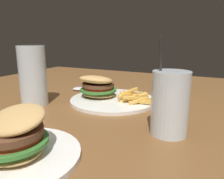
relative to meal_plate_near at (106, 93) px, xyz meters
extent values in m
cube|color=brown|center=(-0.03, 0.06, -0.04)|extent=(1.49, 1.38, 0.03)
cylinder|color=brown|center=(0.65, -0.56, -0.40)|extent=(0.08, 0.08, 0.69)
cylinder|color=white|center=(-0.02, 0.00, -0.02)|extent=(0.28, 0.28, 0.01)
ellipsoid|color=tan|center=(0.03, 0.00, -0.01)|extent=(0.13, 0.11, 0.02)
cylinder|color=#38752D|center=(0.03, 0.00, 0.01)|extent=(0.13, 0.13, 0.01)
cylinder|color=red|center=(0.03, 0.00, 0.01)|extent=(0.11, 0.11, 0.01)
cylinder|color=brown|center=(0.03, 0.00, 0.02)|extent=(0.12, 0.12, 0.01)
ellipsoid|color=tan|center=(0.03, 0.01, 0.04)|extent=(0.13, 0.11, 0.04)
cube|color=gold|center=(-0.08, -0.03, 0.00)|extent=(0.05, 0.08, 0.01)
cube|color=gold|center=(-0.11, 0.01, 0.00)|extent=(0.08, 0.06, 0.02)
cube|color=gold|center=(-0.06, -0.03, -0.01)|extent=(0.05, 0.05, 0.01)
cube|color=gold|center=(-0.11, -0.04, -0.01)|extent=(0.06, 0.04, 0.01)
cube|color=gold|center=(-0.12, 0.02, -0.01)|extent=(0.05, 0.04, 0.02)
cube|color=gold|center=(-0.07, -0.04, -0.01)|extent=(0.02, 0.08, 0.01)
cube|color=gold|center=(-0.07, -0.01, 0.00)|extent=(0.04, 0.07, 0.03)
cube|color=gold|center=(-0.07, -0.04, -0.01)|extent=(0.02, 0.06, 0.02)
cube|color=gold|center=(-0.09, 0.01, -0.01)|extent=(0.06, 0.05, 0.03)
cube|color=gold|center=(-0.07, -0.03, 0.00)|extent=(0.07, 0.05, 0.01)
cube|color=gold|center=(-0.07, -0.02, 0.01)|extent=(0.05, 0.05, 0.03)
cube|color=gold|center=(-0.11, -0.01, -0.01)|extent=(0.06, 0.04, 0.02)
cube|color=gold|center=(-0.13, 0.02, -0.01)|extent=(0.08, 0.02, 0.02)
cube|color=gold|center=(-0.11, -0.02, -0.01)|extent=(0.03, 0.08, 0.02)
cylinder|color=silver|center=(0.18, 0.13, 0.06)|extent=(0.08, 0.08, 0.18)
cylinder|color=gold|center=(0.18, 0.13, 0.05)|extent=(0.07, 0.07, 0.15)
cylinder|color=silver|center=(-0.24, 0.17, 0.04)|extent=(0.08, 0.08, 0.14)
cylinder|color=#EFA819|center=(-0.24, 0.17, 0.03)|extent=(0.07, 0.07, 0.11)
cylinder|color=black|center=(-0.22, 0.17, 0.08)|extent=(0.01, 0.04, 0.21)
ellipsoid|color=silver|center=(0.16, -0.08, -0.02)|extent=(0.06, 0.06, 0.01)
cube|color=silver|center=(0.11, -0.13, -0.03)|extent=(0.09, 0.09, 0.00)
cylinder|color=white|center=(-0.02, 0.39, -0.02)|extent=(0.23, 0.23, 0.01)
ellipsoid|color=tan|center=(-0.02, 0.39, -0.01)|extent=(0.14, 0.13, 0.02)
cylinder|color=#38752D|center=(-0.02, 0.39, 0.01)|extent=(0.16, 0.16, 0.01)
cylinder|color=red|center=(-0.02, 0.39, 0.01)|extent=(0.13, 0.13, 0.01)
cylinder|color=brown|center=(-0.02, 0.39, 0.02)|extent=(0.14, 0.14, 0.01)
ellipsoid|color=tan|center=(-0.03, 0.38, 0.04)|extent=(0.14, 0.13, 0.05)
camera|label=1|loc=(-0.33, 0.62, 0.18)|focal=35.00mm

